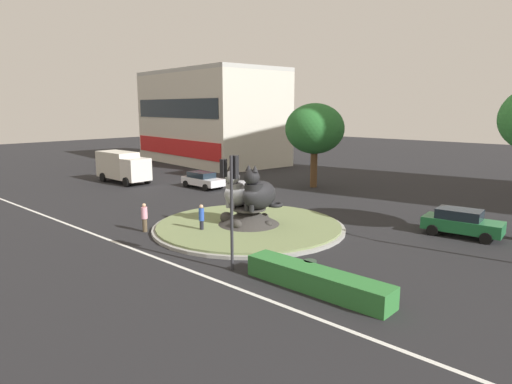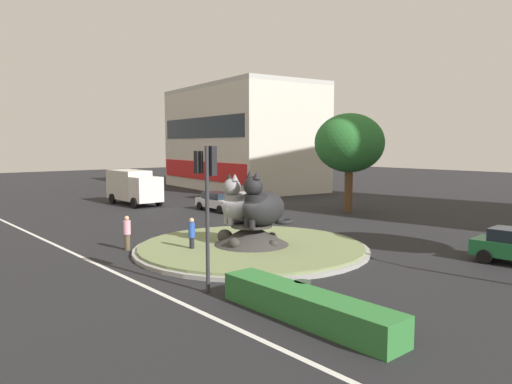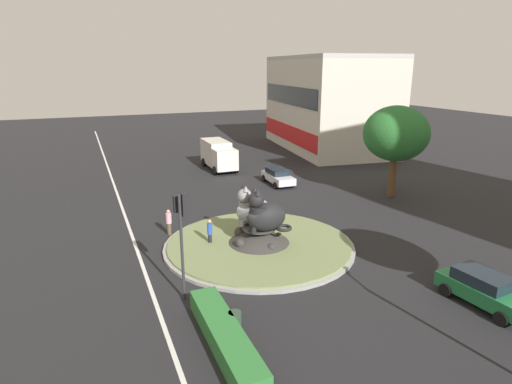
{
  "view_description": "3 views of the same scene",
  "coord_description": "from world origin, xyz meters",
  "views": [
    {
      "loc": [
        18.35,
        -19.41,
        7.35
      ],
      "look_at": [
        -0.05,
        0.7,
        2.18
      ],
      "focal_mm": 31.5,
      "sensor_mm": 36.0,
      "label": 1
    },
    {
      "loc": [
        18.33,
        -15.49,
        5.32
      ],
      "look_at": [
        -2.3,
        2.28,
        2.62
      ],
      "focal_mm": 34.01,
      "sensor_mm": 36.0,
      "label": 2
    },
    {
      "loc": [
        22.47,
        -9.51,
        10.74
      ],
      "look_at": [
        -1.04,
        0.23,
        3.23
      ],
      "focal_mm": 29.9,
      "sensor_mm": 36.0,
      "label": 3
    }
  ],
  "objects": [
    {
      "name": "cat_statue_grey",
      "position": [
        -0.72,
        -0.17,
        2.25
      ],
      "size": [
        1.72,
        2.63,
        2.56
      ],
      "rotation": [
        0.0,
        0.0,
        -1.59
      ],
      "color": "gray",
      "rests_on": "roundabout_island"
    },
    {
      "name": "litter_bin",
      "position": [
        7.72,
        -4.36,
        0.45
      ],
      "size": [
        0.56,
        0.56,
        0.9
      ],
      "color": "#2D4233",
      "rests_on": "ground"
    },
    {
      "name": "pedestrian_pink_shirt",
      "position": [
        -4.09,
        -4.73,
        0.92
      ],
      "size": [
        0.37,
        0.37,
        1.74
      ],
      "rotation": [
        0.0,
        0.0,
        0.49
      ],
      "color": "brown",
      "rests_on": "ground"
    },
    {
      "name": "traffic_light_mast",
      "position": [
        4.27,
        -5.64,
        3.84
      ],
      "size": [
        0.71,
        0.58,
        5.26
      ],
      "rotation": [
        0.0,
        0.0,
        1.67
      ],
      "color": "#2D2D33",
      "rests_on": "ground"
    },
    {
      "name": "second_tree_near_tower",
      "position": [
        -5.55,
        14.67,
        5.38
      ],
      "size": [
        5.39,
        5.39,
        7.71
      ],
      "color": "brown",
      "rests_on": "ground"
    },
    {
      "name": "lane_centreline",
      "position": [
        0.0,
        -7.08,
        0.0
      ],
      "size": [
        112.0,
        0.2,
        0.01
      ],
      "primitive_type": "cube",
      "color": "silver",
      "rests_on": "ground"
    },
    {
      "name": "clipped_hedge_strip",
      "position": [
        8.56,
        -5.06,
        0.45
      ],
      "size": [
        6.54,
        1.2,
        0.9
      ],
      "primitive_type": "cube",
      "color": "#2D7033",
      "rests_on": "ground"
    },
    {
      "name": "ground_plane",
      "position": [
        0.0,
        0.0,
        0.0
      ],
      "size": [
        160.0,
        160.0,
        0.0
      ],
      "primitive_type": "plane",
      "color": "black"
    },
    {
      "name": "roundabout_island",
      "position": [
        -0.01,
        -0.01,
        0.33
      ],
      "size": [
        11.73,
        11.73,
        1.31
      ],
      "color": "gray",
      "rests_on": "ground"
    },
    {
      "name": "shophouse_block",
      "position": [
        -27.16,
        21.36,
        6.03
      ],
      "size": [
        21.77,
        13.48,
        12.07
      ],
      "rotation": [
        0.0,
        0.0,
        -0.13
      ],
      "color": "beige",
      "rests_on": "ground"
    },
    {
      "name": "pedestrian_blue_shirt",
      "position": [
        -1.16,
        -2.8,
        0.97
      ],
      "size": [
        0.31,
        0.31,
        1.78
      ],
      "rotation": [
        0.0,
        0.0,
        0.39
      ],
      "color": "black",
      "rests_on": "ground"
    },
    {
      "name": "delivery_box_truck",
      "position": [
        -20.92,
        4.05,
        1.64
      ],
      "size": [
        6.52,
        2.62,
        3.0
      ],
      "rotation": [
        0.0,
        0.0,
        -0.01
      ],
      "color": "silver",
      "rests_on": "ground"
    },
    {
      "name": "cat_statue_black",
      "position": [
        0.73,
        0.04,
        2.31
      ],
      "size": [
        1.89,
        2.82,
        2.74
      ],
      "rotation": [
        0.0,
        0.0,
        -1.61
      ],
      "color": "black",
      "rests_on": "roundabout_island"
    },
    {
      "name": "sedan_on_far_lane",
      "position": [
        -12.82,
        7.36,
        0.78
      ],
      "size": [
        4.4,
        2.07,
        1.47
      ],
      "rotation": [
        0.0,
        0.0,
        -0.03
      ],
      "color": "silver",
      "rests_on": "ground"
    }
  ]
}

